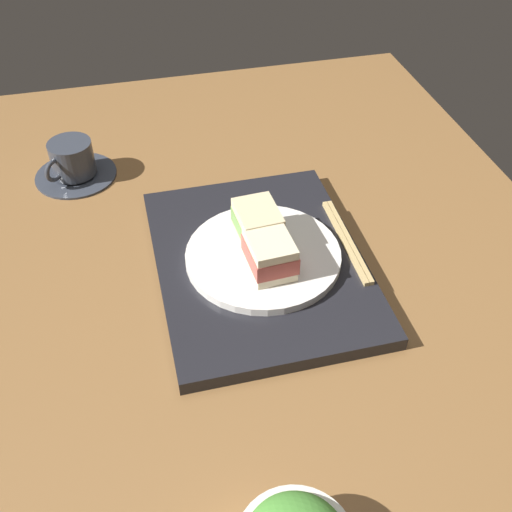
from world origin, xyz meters
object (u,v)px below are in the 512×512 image
at_px(sandwich_far, 258,225).
at_px(chopsticks_pair, 347,241).
at_px(coffee_cup, 73,163).
at_px(sandwich_plate, 263,256).
at_px(sandwich_near, 269,253).

bearing_deg(sandwich_far, chopsticks_pair, -100.89).
distance_m(sandwich_far, coffee_cup, 0.39).
bearing_deg(coffee_cup, sandwich_far, -136.94).
distance_m(sandwich_plate, chopsticks_pair, 0.13).
height_order(sandwich_near, coffee_cup, sandwich_near).
bearing_deg(chopsticks_pair, sandwich_plate, 92.47).
relative_size(sandwich_plate, coffee_cup, 1.59).
relative_size(sandwich_far, coffee_cup, 0.58).
distance_m(sandwich_near, sandwich_far, 0.06).
xyz_separation_m(sandwich_near, coffee_cup, (0.35, 0.27, -0.03)).
relative_size(sandwich_far, chopsticks_pair, 0.43).
bearing_deg(sandwich_plate, chopsticks_pair, -87.53).
bearing_deg(sandwich_plate, coffee_cup, 40.16).
relative_size(sandwich_near, sandwich_far, 0.97).
xyz_separation_m(sandwich_near, chopsticks_pair, (0.04, -0.13, -0.04)).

